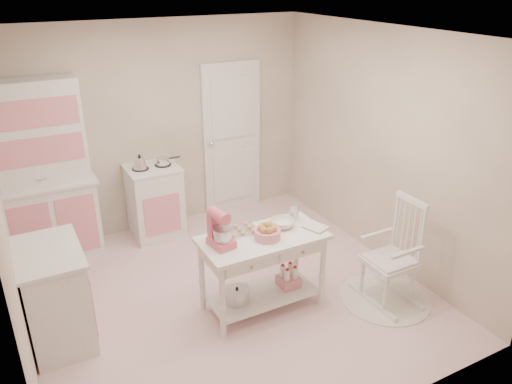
{
  "coord_description": "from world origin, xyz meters",
  "views": [
    {
      "loc": [
        -1.78,
        -3.95,
        3.09
      ],
      "look_at": [
        0.4,
        0.15,
        1.02
      ],
      "focal_mm": 35.0,
      "sensor_mm": 36.0,
      "label": 1
    }
  ],
  "objects_px": {
    "stove": "(155,201)",
    "work_table": "(263,272)",
    "base_cabinet": "(56,296)",
    "rocking_chair": "(391,252)",
    "hutch": "(44,174)",
    "stand_mixer": "(221,229)",
    "bread_basket": "(267,234)"
  },
  "relations": [
    {
      "from": "base_cabinet",
      "to": "stand_mixer",
      "type": "relative_size",
      "value": 2.71
    },
    {
      "from": "hutch",
      "to": "bread_basket",
      "type": "height_order",
      "value": "hutch"
    },
    {
      "from": "hutch",
      "to": "stand_mixer",
      "type": "distance_m",
      "value": 2.34
    },
    {
      "from": "stand_mixer",
      "to": "bread_basket",
      "type": "distance_m",
      "value": 0.46
    },
    {
      "from": "hutch",
      "to": "stand_mixer",
      "type": "height_order",
      "value": "hutch"
    },
    {
      "from": "base_cabinet",
      "to": "rocking_chair",
      "type": "relative_size",
      "value": 0.84
    },
    {
      "from": "hutch",
      "to": "rocking_chair",
      "type": "bearing_deg",
      "value": -41.31
    },
    {
      "from": "stove",
      "to": "rocking_chair",
      "type": "distance_m",
      "value": 2.94
    },
    {
      "from": "work_table",
      "to": "hutch",
      "type": "bearing_deg",
      "value": 129.59
    },
    {
      "from": "hutch",
      "to": "bread_basket",
      "type": "bearing_deg",
      "value": -50.77
    },
    {
      "from": "stand_mixer",
      "to": "work_table",
      "type": "bearing_deg",
      "value": -13.37
    },
    {
      "from": "hutch",
      "to": "base_cabinet",
      "type": "xyz_separation_m",
      "value": [
        -0.18,
        -1.55,
        -0.58
      ]
    },
    {
      "from": "base_cabinet",
      "to": "work_table",
      "type": "relative_size",
      "value": 0.77
    },
    {
      "from": "work_table",
      "to": "stove",
      "type": "bearing_deg",
      "value": 103.18
    },
    {
      "from": "stove",
      "to": "bread_basket",
      "type": "xyz_separation_m",
      "value": [
        0.48,
        -2.01,
        0.39
      ]
    },
    {
      "from": "stove",
      "to": "base_cabinet",
      "type": "distance_m",
      "value": 2.04
    },
    {
      "from": "hutch",
      "to": "base_cabinet",
      "type": "height_order",
      "value": "hutch"
    },
    {
      "from": "rocking_chair",
      "to": "hutch",
      "type": "bearing_deg",
      "value": 137.95
    },
    {
      "from": "stand_mixer",
      "to": "bread_basket",
      "type": "bearing_deg",
      "value": -19.68
    },
    {
      "from": "rocking_chair",
      "to": "stand_mixer",
      "type": "bearing_deg",
      "value": 161.73
    },
    {
      "from": "base_cabinet",
      "to": "work_table",
      "type": "distance_m",
      "value": 1.9
    },
    {
      "from": "stove",
      "to": "bread_basket",
      "type": "bearing_deg",
      "value": -76.59
    },
    {
      "from": "stove",
      "to": "work_table",
      "type": "xyz_separation_m",
      "value": [
        0.46,
        -1.96,
        -0.06
      ]
    },
    {
      "from": "work_table",
      "to": "stand_mixer",
      "type": "xyz_separation_m",
      "value": [
        -0.42,
        0.02,
        0.57
      ]
    },
    {
      "from": "stove",
      "to": "work_table",
      "type": "bearing_deg",
      "value": -76.82
    },
    {
      "from": "base_cabinet",
      "to": "work_table",
      "type": "xyz_separation_m",
      "value": [
        1.84,
        -0.45,
        -0.06
      ]
    },
    {
      "from": "stove",
      "to": "work_table",
      "type": "relative_size",
      "value": 0.77
    },
    {
      "from": "stove",
      "to": "stand_mixer",
      "type": "xyz_separation_m",
      "value": [
        0.04,
        -1.94,
        0.51
      ]
    },
    {
      "from": "stove",
      "to": "work_table",
      "type": "height_order",
      "value": "stove"
    },
    {
      "from": "stand_mixer",
      "to": "bread_basket",
      "type": "height_order",
      "value": "stand_mixer"
    },
    {
      "from": "hutch",
      "to": "work_table",
      "type": "distance_m",
      "value": 2.68
    },
    {
      "from": "rocking_chair",
      "to": "stand_mixer",
      "type": "distance_m",
      "value": 1.72
    }
  ]
}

